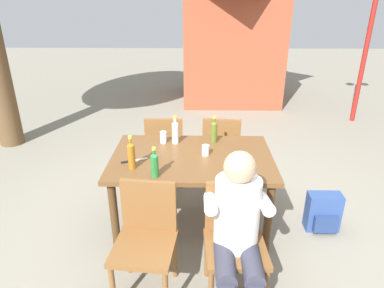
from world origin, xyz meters
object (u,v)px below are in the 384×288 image
cup_white (206,150)px  brick_kiosk (232,32)px  table_knife (132,161)px  chair_near_left (146,234)px  bottle_green (155,164)px  cup_glass (163,137)px  person_in_white_shirt (238,226)px  dining_table (192,165)px  backpack_by_near_side (323,213)px  bottle_amber (131,155)px  lamp_post (375,6)px  chair_far_left (165,146)px  bottle_clear (175,131)px  chair_far_right (221,147)px  bottle_olive (214,131)px  chair_near_right (234,235)px

cup_white → brick_kiosk: size_ratio=0.04×
table_knife → cup_white: bearing=12.4°
chair_near_left → brick_kiosk: brick_kiosk is taller
bottle_green → cup_glass: (0.00, 0.69, -0.05)m
cup_glass → person_in_white_shirt: bearing=-62.6°
dining_table → backpack_by_near_side: 1.35m
bottle_amber → lamp_post: bearing=45.0°
chair_near_left → chair_far_left: 1.59m
bottle_clear → table_knife: bearing=-130.7°
chair_far_left → chair_far_right: (0.65, 0.00, 0.00)m
chair_far_right → backpack_by_near_side: size_ratio=2.26×
person_in_white_shirt → bottle_clear: bearing=112.8°
dining_table → cup_white: 0.19m
chair_near_left → backpack_by_near_side: 1.77m
table_knife → dining_table: bearing=12.7°
backpack_by_near_side → bottle_clear: bearing=165.9°
bottle_green → backpack_by_near_side: 1.73m
cup_white → backpack_by_near_side: bearing=-4.4°
bottle_amber → brick_kiosk: brick_kiosk is taller
bottle_clear → chair_far_right: bearing=45.0°
bottle_olive → bottle_green: 0.88m
person_in_white_shirt → bottle_clear: size_ratio=4.15×
backpack_by_near_side → cup_white: bearing=175.6°
bottle_olive → cup_glass: size_ratio=2.30×
backpack_by_near_side → bottle_amber: bearing=-174.1°
chair_far_left → bottle_clear: 0.65m
bottle_green → dining_table: bearing=53.2°
dining_table → bottle_olive: bottle_olive is taller
brick_kiosk → bottle_green: bearing=-101.7°
backpack_by_near_side → table_knife: bearing=-178.3°
chair_near_left → bottle_olive: (0.54, 1.12, 0.38)m
dining_table → bottle_green: bottle_green is taller
cup_white → chair_far_left: bearing=120.6°
dining_table → bottle_olive: bearing=57.2°
chair_near_left → chair_near_right: bearing=0.0°
chair_near_right → bottle_green: bottle_green is taller
person_in_white_shirt → bottle_olive: size_ratio=4.33×
chair_near_left → dining_table: bearing=67.8°
cup_glass → table_knife: bearing=-119.7°
bottle_green → person_in_white_shirt: bearing=-39.2°
bottle_olive → cup_white: (-0.09, -0.31, -0.07)m
bottle_green → bottle_amber: bearing=145.9°
table_knife → lamp_post: bearing=43.6°
brick_kiosk → bottle_clear: bearing=-101.9°
cup_white → table_knife: bearing=-167.6°
dining_table → brick_kiosk: size_ratio=0.56×
bottle_amber → lamp_post: lamp_post is taller
chair_far_left → bottle_green: bottle_green is taller
cup_white → bottle_clear: bearing=137.3°
chair_far_left → backpack_by_near_side: chair_far_left is taller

